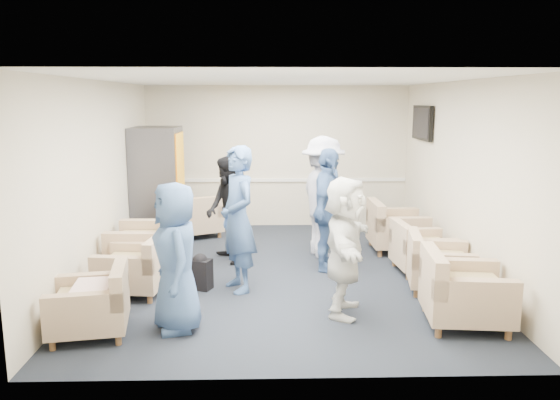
{
  "coord_description": "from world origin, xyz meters",
  "views": [
    {
      "loc": [
        -0.22,
        -7.48,
        2.45
      ],
      "look_at": [
        -0.02,
        0.2,
        1.02
      ],
      "focal_mm": 35.0,
      "sensor_mm": 36.0,
      "label": 1
    }
  ],
  "objects_px": {
    "armchair_right_midfar": "(419,251)",
    "armchair_right_far": "(394,230)",
    "armchair_corner": "(197,219)",
    "armchair_right_near": "(460,294)",
    "armchair_left_far": "(151,247)",
    "armchair_left_mid": "(137,269)",
    "person_back_left": "(228,210)",
    "armchair_right_midnear": "(435,266)",
    "person_back_right": "(323,197)",
    "armchair_left_near": "(94,306)",
    "vending_machine": "(158,185)",
    "person_front_right": "(345,246)",
    "person_mid_right": "(327,210)",
    "person_front_left": "(176,257)",
    "person_mid_left": "(238,219)"
  },
  "relations": [
    {
      "from": "armchair_right_midfar",
      "to": "armchair_right_far",
      "type": "xyz_separation_m",
      "value": [
        -0.11,
        1.13,
        0.04
      ]
    },
    {
      "from": "armchair_right_midfar",
      "to": "armchair_corner",
      "type": "xyz_separation_m",
      "value": [
        -3.44,
        2.14,
        0.01
      ]
    },
    {
      "from": "armchair_right_near",
      "to": "armchair_corner",
      "type": "xyz_separation_m",
      "value": [
        -3.37,
        3.99,
        -0.03
      ]
    },
    {
      "from": "armchair_left_far",
      "to": "armchair_right_far",
      "type": "distance_m",
      "value": 3.87
    },
    {
      "from": "armchair_left_mid",
      "to": "armchair_right_midfar",
      "type": "distance_m",
      "value": 3.91
    },
    {
      "from": "person_back_left",
      "to": "armchair_left_mid",
      "type": "bearing_deg",
      "value": -62.25
    },
    {
      "from": "armchair_right_midnear",
      "to": "person_back_right",
      "type": "relative_size",
      "value": 0.48
    },
    {
      "from": "armchair_left_mid",
      "to": "armchair_right_far",
      "type": "height_order",
      "value": "armchair_right_far"
    },
    {
      "from": "armchair_left_near",
      "to": "person_back_left",
      "type": "bearing_deg",
      "value": 144.4
    },
    {
      "from": "vending_machine",
      "to": "person_back_right",
      "type": "bearing_deg",
      "value": -20.29
    },
    {
      "from": "armchair_right_midnear",
      "to": "person_front_right",
      "type": "bearing_deg",
      "value": 129.98
    },
    {
      "from": "armchair_right_far",
      "to": "person_back_left",
      "type": "xyz_separation_m",
      "value": [
        -2.65,
        -0.56,
        0.46
      ]
    },
    {
      "from": "vending_machine",
      "to": "person_mid_right",
      "type": "bearing_deg",
      "value": -32.67
    },
    {
      "from": "person_mid_right",
      "to": "armchair_left_mid",
      "type": "bearing_deg",
      "value": 127.4
    },
    {
      "from": "person_back_left",
      "to": "person_back_right",
      "type": "relative_size",
      "value": 0.86
    },
    {
      "from": "armchair_left_mid",
      "to": "armchair_right_far",
      "type": "relative_size",
      "value": 1.01
    },
    {
      "from": "armchair_left_near",
      "to": "vending_machine",
      "type": "xyz_separation_m",
      "value": [
        -0.06,
        3.89,
        0.68
      ]
    },
    {
      "from": "armchair_right_far",
      "to": "person_front_right",
      "type": "bearing_deg",
      "value": 155.19
    },
    {
      "from": "armchair_right_far",
      "to": "person_mid_right",
      "type": "relative_size",
      "value": 0.49
    },
    {
      "from": "person_back_left",
      "to": "armchair_right_near",
      "type": "bearing_deg",
      "value": 24.43
    },
    {
      "from": "armchair_right_near",
      "to": "person_back_right",
      "type": "relative_size",
      "value": 0.51
    },
    {
      "from": "armchair_right_far",
      "to": "person_back_right",
      "type": "distance_m",
      "value": 1.36
    },
    {
      "from": "armchair_left_near",
      "to": "person_front_right",
      "type": "height_order",
      "value": "person_front_right"
    },
    {
      "from": "armchair_left_mid",
      "to": "person_back_left",
      "type": "height_order",
      "value": "person_back_left"
    },
    {
      "from": "armchair_left_mid",
      "to": "armchair_right_near",
      "type": "relative_size",
      "value": 0.92
    },
    {
      "from": "vending_machine",
      "to": "person_back_left",
      "type": "xyz_separation_m",
      "value": [
        1.3,
        -1.32,
        -0.18
      ]
    },
    {
      "from": "armchair_left_far",
      "to": "armchair_right_midfar",
      "type": "height_order",
      "value": "armchair_left_far"
    },
    {
      "from": "armchair_left_far",
      "to": "person_mid_right",
      "type": "xyz_separation_m",
      "value": [
        2.52,
        0.07,
        0.51
      ]
    },
    {
      "from": "armchair_right_far",
      "to": "person_back_left",
      "type": "bearing_deg",
      "value": 101.35
    },
    {
      "from": "armchair_left_far",
      "to": "person_back_left",
      "type": "height_order",
      "value": "person_back_left"
    },
    {
      "from": "armchair_left_mid",
      "to": "person_back_right",
      "type": "bearing_deg",
      "value": 129.69
    },
    {
      "from": "armchair_right_far",
      "to": "person_front_left",
      "type": "height_order",
      "value": "person_front_left"
    },
    {
      "from": "armchair_right_near",
      "to": "armchair_right_midfar",
      "type": "relative_size",
      "value": 1.16
    },
    {
      "from": "armchair_left_mid",
      "to": "person_front_left",
      "type": "relative_size",
      "value": 0.55
    },
    {
      "from": "armchair_corner",
      "to": "person_front_right",
      "type": "distance_m",
      "value": 4.26
    },
    {
      "from": "armchair_left_mid",
      "to": "person_mid_left",
      "type": "height_order",
      "value": "person_mid_left"
    },
    {
      "from": "armchair_left_near",
      "to": "person_mid_right",
      "type": "height_order",
      "value": "person_mid_right"
    },
    {
      "from": "armchair_left_far",
      "to": "armchair_left_mid",
      "type": "bearing_deg",
      "value": 1.5
    },
    {
      "from": "person_mid_left",
      "to": "person_mid_right",
      "type": "height_order",
      "value": "person_mid_left"
    },
    {
      "from": "armchair_right_near",
      "to": "person_front_left",
      "type": "bearing_deg",
      "value": 96.66
    },
    {
      "from": "vending_machine",
      "to": "person_front_left",
      "type": "height_order",
      "value": "vending_machine"
    },
    {
      "from": "armchair_right_far",
      "to": "person_mid_left",
      "type": "relative_size",
      "value": 0.47
    },
    {
      "from": "armchair_left_mid",
      "to": "armchair_right_near",
      "type": "distance_m",
      "value": 3.92
    },
    {
      "from": "armchair_right_midnear",
      "to": "armchair_right_far",
      "type": "height_order",
      "value": "armchair_right_far"
    },
    {
      "from": "armchair_left_mid",
      "to": "vending_machine",
      "type": "distance_m",
      "value": 2.76
    },
    {
      "from": "armchair_right_midfar",
      "to": "armchair_corner",
      "type": "bearing_deg",
      "value": 53.64
    },
    {
      "from": "armchair_right_midnear",
      "to": "armchair_left_near",
      "type": "bearing_deg",
      "value": 116.91
    },
    {
      "from": "armchair_left_mid",
      "to": "armchair_left_far",
      "type": "xyz_separation_m",
      "value": [
        0.01,
        0.84,
        0.06
      ]
    },
    {
      "from": "person_back_left",
      "to": "person_front_right",
      "type": "distance_m",
      "value": 2.54
    },
    {
      "from": "armchair_right_midnear",
      "to": "person_front_right",
      "type": "relative_size",
      "value": 0.57
    }
  ]
}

